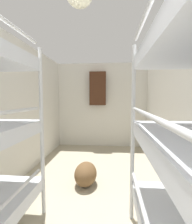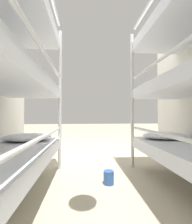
% 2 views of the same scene
% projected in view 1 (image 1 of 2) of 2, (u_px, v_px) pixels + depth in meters
% --- Properties ---
extents(wall_right, '(0.06, 5.40, 2.31)m').
position_uv_depth(wall_right, '(192.00, 115.00, 2.13)').
color(wall_right, silver).
rests_on(wall_right, ground_plane).
extents(wall_back, '(2.57, 0.06, 2.31)m').
position_uv_depth(wall_back, '(102.00, 105.00, 4.90)').
color(wall_back, silver).
rests_on(wall_back, ground_plane).
extents(duffel_bag, '(0.35, 0.52, 0.35)m').
position_uv_depth(duffel_bag, '(86.00, 174.00, 2.73)').
color(duffel_bag, brown).
rests_on(duffel_bag, ground_plane).
extents(hanging_coat, '(0.44, 0.12, 0.90)m').
position_uv_depth(hanging_coat, '(98.00, 89.00, 4.72)').
color(hanging_coat, '#472819').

